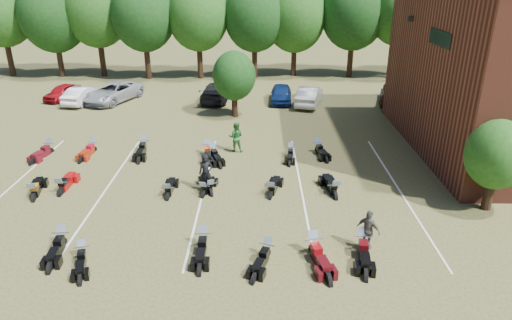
{
  "coord_description": "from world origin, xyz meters",
  "views": [
    {
      "loc": [
        -0.21,
        -17.92,
        10.47
      ],
      "look_at": [
        -0.32,
        4.0,
        1.2
      ],
      "focal_mm": 32.0,
      "sensor_mm": 36.0,
      "label": 1
    }
  ],
  "objects_px": {
    "person_black": "(206,173)",
    "motorcycle_0": "(63,246)",
    "person_green": "(236,137)",
    "car_4": "(281,94)",
    "motorcycle_7": "(62,194)",
    "motorcycle_14": "(50,153)",
    "person_grey": "(368,230)",
    "car_0": "(62,92)",
    "motorcycle_3": "(267,257)"
  },
  "relations": [
    {
      "from": "car_0",
      "to": "person_green",
      "type": "height_order",
      "value": "person_green"
    },
    {
      "from": "car_4",
      "to": "motorcycle_7",
      "type": "distance_m",
      "value": 20.75
    },
    {
      "from": "car_4",
      "to": "motorcycle_3",
      "type": "distance_m",
      "value": 22.49
    },
    {
      "from": "motorcycle_7",
      "to": "motorcycle_14",
      "type": "height_order",
      "value": "motorcycle_7"
    },
    {
      "from": "car_0",
      "to": "car_4",
      "type": "xyz_separation_m",
      "value": [
        18.69,
        -0.68,
        0.08
      ]
    },
    {
      "from": "person_green",
      "to": "motorcycle_0",
      "type": "distance_m",
      "value": 12.37
    },
    {
      "from": "person_grey",
      "to": "motorcycle_7",
      "type": "height_order",
      "value": "person_grey"
    },
    {
      "from": "car_0",
      "to": "motorcycle_3",
      "type": "xyz_separation_m",
      "value": [
        17.13,
        -23.11,
        -0.64
      ]
    },
    {
      "from": "person_black",
      "to": "motorcycle_0",
      "type": "bearing_deg",
      "value": -138.23
    },
    {
      "from": "person_black",
      "to": "person_grey",
      "type": "height_order",
      "value": "person_black"
    },
    {
      "from": "person_grey",
      "to": "car_0",
      "type": "bearing_deg",
      "value": -7.23
    },
    {
      "from": "car_0",
      "to": "person_green",
      "type": "distance_m",
      "value": 19.49
    },
    {
      "from": "person_green",
      "to": "motorcycle_3",
      "type": "relative_size",
      "value": 0.87
    },
    {
      "from": "person_grey",
      "to": "motorcycle_0",
      "type": "distance_m",
      "value": 12.37
    },
    {
      "from": "person_black",
      "to": "motorcycle_0",
      "type": "xyz_separation_m",
      "value": [
        -5.33,
        -5.06,
        -0.97
      ]
    },
    {
      "from": "car_0",
      "to": "motorcycle_7",
      "type": "relative_size",
      "value": 1.58
    },
    {
      "from": "car_4",
      "to": "person_black",
      "type": "height_order",
      "value": "person_black"
    },
    {
      "from": "car_4",
      "to": "motorcycle_3",
      "type": "height_order",
      "value": "car_4"
    },
    {
      "from": "person_black",
      "to": "motorcycle_7",
      "type": "bearing_deg",
      "value": -178.08
    },
    {
      "from": "car_0",
      "to": "person_black",
      "type": "distance_m",
      "value": 22.35
    },
    {
      "from": "person_black",
      "to": "car_4",
      "type": "bearing_deg",
      "value": 72.97
    },
    {
      "from": "car_4",
      "to": "motorcycle_7",
      "type": "xyz_separation_m",
      "value": [
        -11.77,
        -17.08,
        -0.73
      ]
    },
    {
      "from": "motorcycle_0",
      "to": "motorcycle_14",
      "type": "relative_size",
      "value": 0.98
    },
    {
      "from": "car_4",
      "to": "motorcycle_0",
      "type": "bearing_deg",
      "value": -111.03
    },
    {
      "from": "car_4",
      "to": "person_green",
      "type": "height_order",
      "value": "person_green"
    },
    {
      "from": "person_grey",
      "to": "motorcycle_14",
      "type": "height_order",
      "value": "person_grey"
    },
    {
      "from": "car_0",
      "to": "motorcycle_0",
      "type": "xyz_separation_m",
      "value": [
        8.83,
        -22.36,
        -0.64
      ]
    },
    {
      "from": "person_grey",
      "to": "motorcycle_0",
      "type": "bearing_deg",
      "value": 39.01
    },
    {
      "from": "motorcycle_3",
      "to": "motorcycle_14",
      "type": "relative_size",
      "value": 0.93
    },
    {
      "from": "person_green",
      "to": "person_black",
      "type": "bearing_deg",
      "value": 81.0
    },
    {
      "from": "person_black",
      "to": "person_grey",
      "type": "bearing_deg",
      "value": -38.11
    },
    {
      "from": "person_black",
      "to": "person_green",
      "type": "xyz_separation_m",
      "value": [
        1.26,
        5.37,
        -0.04
      ]
    },
    {
      "from": "person_green",
      "to": "motorcycle_0",
      "type": "relative_size",
      "value": 0.82
    },
    {
      "from": "motorcycle_14",
      "to": "person_grey",
      "type": "bearing_deg",
      "value": -19.94
    },
    {
      "from": "person_green",
      "to": "motorcycle_0",
      "type": "xyz_separation_m",
      "value": [
        -6.58,
        -10.43,
        -0.93
      ]
    },
    {
      "from": "person_black",
      "to": "person_grey",
      "type": "relative_size",
      "value": 1.14
    },
    {
      "from": "person_black",
      "to": "motorcycle_3",
      "type": "relative_size",
      "value": 0.9
    },
    {
      "from": "person_grey",
      "to": "motorcycle_14",
      "type": "relative_size",
      "value": 0.73
    },
    {
      "from": "car_0",
      "to": "motorcycle_3",
      "type": "height_order",
      "value": "car_0"
    },
    {
      "from": "person_green",
      "to": "motorcycle_0",
      "type": "height_order",
      "value": "person_green"
    },
    {
      "from": "person_black",
      "to": "motorcycle_0",
      "type": "height_order",
      "value": "person_black"
    },
    {
      "from": "car_4",
      "to": "motorcycle_3",
      "type": "bearing_deg",
      "value": -90.54
    },
    {
      "from": "person_green",
      "to": "motorcycle_7",
      "type": "bearing_deg",
      "value": 38.67
    },
    {
      "from": "car_0",
      "to": "motorcycle_0",
      "type": "distance_m",
      "value": 24.05
    },
    {
      "from": "motorcycle_0",
      "to": "car_4",
      "type": "bearing_deg",
      "value": 59.97
    },
    {
      "from": "person_black",
      "to": "person_green",
      "type": "bearing_deg",
      "value": 75.05
    },
    {
      "from": "car_0",
      "to": "motorcycle_7",
      "type": "xyz_separation_m",
      "value": [
        6.92,
        -17.76,
        -0.64
      ]
    },
    {
      "from": "car_0",
      "to": "car_4",
      "type": "distance_m",
      "value": 18.7
    },
    {
      "from": "car_4",
      "to": "person_grey",
      "type": "distance_m",
      "value": 21.91
    },
    {
      "from": "person_green",
      "to": "person_grey",
      "type": "xyz_separation_m",
      "value": [
        5.75,
        -10.53,
        -0.08
      ]
    }
  ]
}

